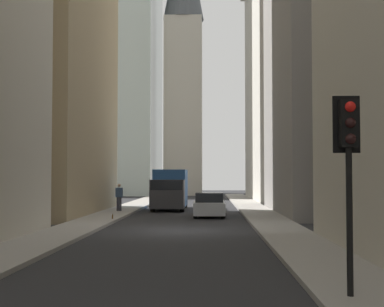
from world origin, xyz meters
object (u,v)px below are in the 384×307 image
(sedan_silver, at_px, (209,205))
(traffic_light_foreground, at_px, (349,148))
(pedestrian, at_px, (119,196))
(discarded_bottle, at_px, (113,217))
(delivery_truck, at_px, (170,189))

(sedan_silver, height_order, traffic_light_foreground, traffic_light_foreground)
(traffic_light_foreground, distance_m, pedestrian, 26.07)
(traffic_light_foreground, bearing_deg, sedan_silver, 6.96)
(sedan_silver, height_order, pedestrian, pedestrian)
(traffic_light_foreground, bearing_deg, pedestrian, 19.03)
(discarded_bottle, bearing_deg, delivery_truck, -12.61)
(pedestrian, xyz_separation_m, discarded_bottle, (-6.58, -0.77, -0.85))
(discarded_bottle, bearing_deg, pedestrian, 6.64)
(delivery_truck, xyz_separation_m, pedestrian, (-3.59, 3.04, -0.36))
(sedan_silver, relative_size, discarded_bottle, 15.93)
(sedan_silver, height_order, discarded_bottle, sedan_silver)
(pedestrian, bearing_deg, discarded_bottle, -173.36)
(traffic_light_foreground, height_order, discarded_bottle, traffic_light_foreground)
(delivery_truck, relative_size, traffic_light_foreground, 1.71)
(sedan_silver, bearing_deg, delivery_truck, 23.18)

